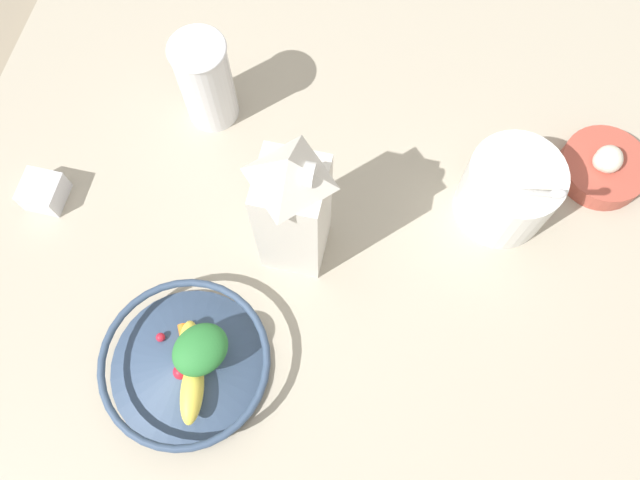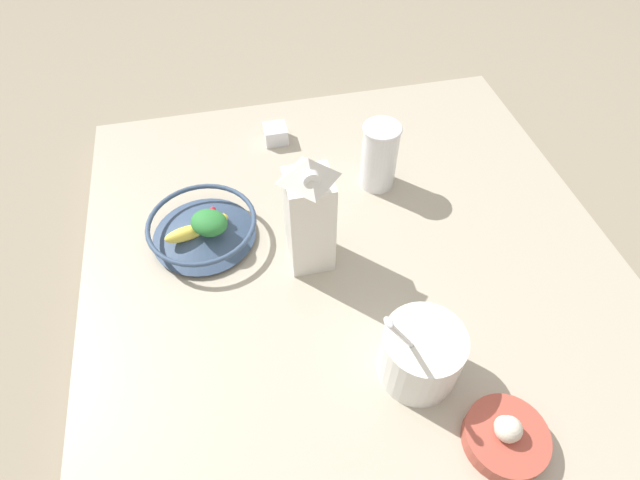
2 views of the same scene
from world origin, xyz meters
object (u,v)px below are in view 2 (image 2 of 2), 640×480
(drinking_cup, at_px, (379,155))
(spice_jar, at_px, (276,135))
(milk_carton, at_px, (309,213))
(yogurt_tub, at_px, (421,353))
(fruit_bowl, at_px, (203,228))
(garlic_bowl, at_px, (506,436))

(drinking_cup, height_order, spice_jar, drinking_cup)
(milk_carton, xyz_separation_m, drinking_cup, (0.19, 0.18, -0.05))
(milk_carton, xyz_separation_m, yogurt_tub, (0.12, -0.28, -0.07))
(fruit_bowl, distance_m, spice_jar, 0.34)
(milk_carton, bearing_deg, garlic_bowl, -62.77)
(drinking_cup, bearing_deg, fruit_bowl, -167.92)
(yogurt_tub, xyz_separation_m, garlic_bowl, (0.09, -0.14, -0.04))
(yogurt_tub, xyz_separation_m, spice_jar, (-0.13, 0.65, -0.04))
(drinking_cup, bearing_deg, milk_carton, -136.86)
(fruit_bowl, bearing_deg, garlic_bowl, -50.91)
(garlic_bowl, bearing_deg, milk_carton, 117.23)
(milk_carton, bearing_deg, fruit_bowl, 154.67)
(fruit_bowl, height_order, drinking_cup, drinking_cup)
(fruit_bowl, distance_m, garlic_bowl, 0.66)
(milk_carton, xyz_separation_m, spice_jar, (-0.01, 0.38, -0.11))
(yogurt_tub, relative_size, spice_jar, 4.08)
(yogurt_tub, distance_m, spice_jar, 0.67)
(yogurt_tub, bearing_deg, garlic_bowl, -57.22)
(garlic_bowl, bearing_deg, yogurt_tub, 122.78)
(yogurt_tub, bearing_deg, milk_carton, 114.17)
(yogurt_tub, height_order, spice_jar, yogurt_tub)
(milk_carton, distance_m, yogurt_tub, 0.31)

